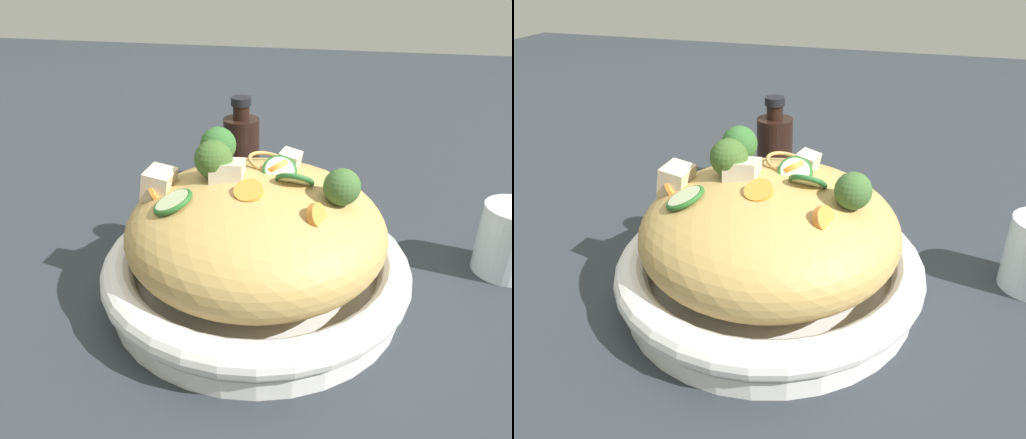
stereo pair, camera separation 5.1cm
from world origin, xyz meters
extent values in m
plane|color=#292E33|center=(0.00, 0.00, 0.00)|extent=(3.00, 3.00, 0.00)
cylinder|color=white|center=(0.00, 0.00, 0.01)|extent=(0.32, 0.32, 0.02)
torus|color=white|center=(0.00, 0.00, 0.04)|extent=(0.34, 0.34, 0.04)
ellipsoid|color=tan|center=(0.00, 0.00, 0.08)|extent=(0.28, 0.28, 0.12)
torus|color=#B28C4B|center=(0.01, 0.04, 0.14)|extent=(0.05, 0.05, 0.02)
torus|color=tan|center=(-0.07, 0.00, 0.11)|extent=(0.06, 0.06, 0.02)
torus|color=tan|center=(0.00, -0.03, 0.11)|extent=(0.06, 0.06, 0.02)
cone|color=#9FC170|center=(-0.06, 0.06, 0.13)|extent=(0.03, 0.03, 0.01)
sphere|color=#31622C|center=(-0.06, 0.06, 0.15)|extent=(0.06, 0.06, 0.04)
cone|color=#9DBB79|center=(-0.04, 0.00, 0.14)|extent=(0.02, 0.02, 0.01)
sphere|color=#3A5C26|center=(-0.04, 0.00, 0.16)|extent=(0.05, 0.05, 0.04)
cone|color=#9AC372|center=(0.09, -0.01, 0.13)|extent=(0.02, 0.01, 0.01)
sphere|color=#3C612E|center=(0.09, -0.01, 0.15)|extent=(0.04, 0.04, 0.04)
cylinder|color=orange|center=(0.00, -0.04, 0.14)|extent=(0.03, 0.03, 0.02)
cylinder|color=orange|center=(0.07, -0.05, 0.13)|extent=(0.02, 0.03, 0.02)
cylinder|color=orange|center=(0.02, 0.03, 0.14)|extent=(0.04, 0.04, 0.02)
cylinder|color=orange|center=(-0.10, -0.02, 0.12)|extent=(0.02, 0.03, 0.02)
cylinder|color=beige|center=(0.02, 0.02, 0.14)|extent=(0.04, 0.03, 0.02)
torus|color=#265B26|center=(0.02, 0.02, 0.14)|extent=(0.04, 0.04, 0.03)
cylinder|color=beige|center=(0.04, 0.00, 0.14)|extent=(0.04, 0.03, 0.03)
torus|color=#245C2A|center=(0.04, 0.00, 0.14)|extent=(0.04, 0.04, 0.03)
cylinder|color=beige|center=(-0.07, -0.05, 0.13)|extent=(0.04, 0.04, 0.02)
torus|color=#255D23|center=(-0.07, -0.05, 0.13)|extent=(0.05, 0.05, 0.02)
cube|color=beige|center=(-0.03, 0.00, 0.15)|extent=(0.04, 0.04, 0.03)
cube|color=beige|center=(-0.10, -0.01, 0.13)|extent=(0.03, 0.04, 0.04)
cube|color=beige|center=(0.03, 0.04, 0.14)|extent=(0.03, 0.03, 0.03)
cylinder|color=black|center=(-0.08, 0.27, 0.06)|extent=(0.06, 0.06, 0.12)
cylinder|color=black|center=(-0.08, 0.27, 0.13)|extent=(0.02, 0.02, 0.02)
cylinder|color=black|center=(-0.08, 0.27, 0.14)|extent=(0.03, 0.03, 0.01)
camera|label=1|loc=(0.09, -0.47, 0.35)|focal=36.07mm
camera|label=2|loc=(0.14, -0.46, 0.35)|focal=36.07mm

